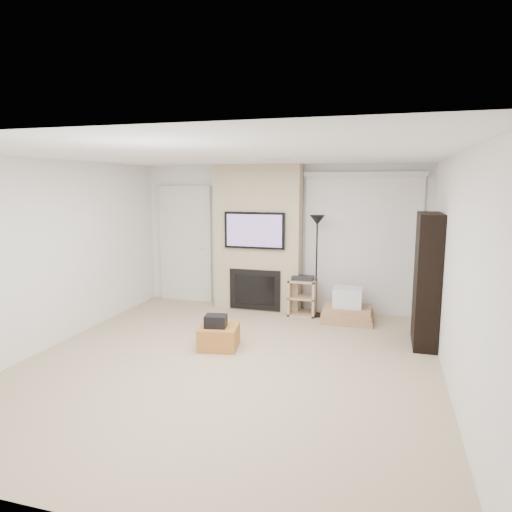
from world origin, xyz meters
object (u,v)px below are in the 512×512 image
(av_stand, at_px, (303,295))
(box_stack, at_px, (348,309))
(floor_lamp, at_px, (317,237))
(ottoman, at_px, (219,337))
(bookshelf, at_px, (427,280))

(av_stand, distance_m, box_stack, 0.79)
(floor_lamp, bearing_deg, ottoman, -118.73)
(ottoman, xyz_separation_m, bookshelf, (2.65, 0.90, 0.75))
(ottoman, relative_size, bookshelf, 0.28)
(ottoman, height_order, av_stand, av_stand)
(floor_lamp, distance_m, bookshelf, 1.93)
(floor_lamp, relative_size, bookshelf, 0.93)
(box_stack, distance_m, bookshelf, 1.51)
(bookshelf, bearing_deg, floor_lamp, 149.82)
(box_stack, relative_size, bookshelf, 0.45)
(floor_lamp, xyz_separation_m, av_stand, (-0.22, 0.00, -0.97))
(box_stack, height_order, bookshelf, bookshelf)
(av_stand, xyz_separation_m, box_stack, (0.76, -0.18, -0.14))
(box_stack, bearing_deg, ottoman, -132.81)
(av_stand, height_order, bookshelf, bookshelf)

